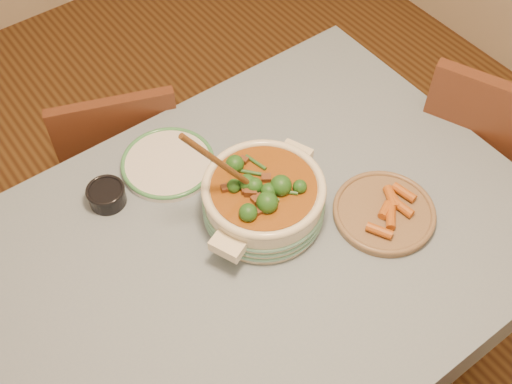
# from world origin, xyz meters

# --- Properties ---
(floor) EXTENTS (4.50, 4.50, 0.00)m
(floor) POSITION_xyz_m (0.00, 0.00, 0.00)
(floor) COLOR #452713
(floor) RESTS_ON ground
(dining_table) EXTENTS (1.68, 1.08, 0.76)m
(dining_table) POSITION_xyz_m (0.00, 0.00, 0.66)
(dining_table) COLOR brown
(dining_table) RESTS_ON floor
(stew_casserole) EXTENTS (0.40, 0.40, 0.37)m
(stew_casserole) POSITION_xyz_m (0.16, 0.05, 0.84)
(stew_casserole) COLOR beige
(stew_casserole) RESTS_ON dining_table
(white_plate) EXTENTS (0.30, 0.30, 0.02)m
(white_plate) POSITION_xyz_m (0.05, 0.35, 0.77)
(white_plate) COLOR silver
(white_plate) RESTS_ON dining_table
(condiment_bowl) EXTENTS (0.13, 0.13, 0.06)m
(condiment_bowl) POSITION_xyz_m (-0.14, 0.34, 0.79)
(condiment_bowl) COLOR black
(condiment_bowl) RESTS_ON dining_table
(fried_plate) EXTENTS (0.32, 0.32, 0.05)m
(fried_plate) POSITION_xyz_m (0.42, -0.14, 0.77)
(fried_plate) COLOR olive
(fried_plate) RESTS_ON dining_table
(chair_far) EXTENTS (0.49, 0.49, 0.82)m
(chair_far) POSITION_xyz_m (0.05, 0.71, 0.46)
(chair_far) COLOR #5B2E1B
(chair_far) RESTS_ON floor
(chair_right) EXTENTS (0.57, 0.57, 0.94)m
(chair_right) POSITION_xyz_m (0.99, -0.08, 0.53)
(chair_right) COLOR #5B2E1B
(chair_right) RESTS_ON floor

